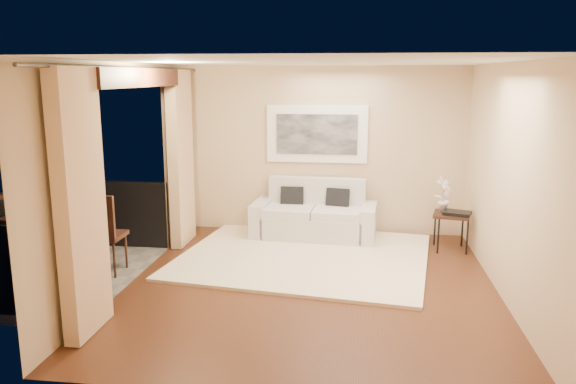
% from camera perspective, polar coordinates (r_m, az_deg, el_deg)
% --- Properties ---
extents(floor, '(5.00, 5.00, 0.00)m').
position_cam_1_polar(floor, '(7.05, 2.31, -9.44)').
color(floor, '#4F2917').
rests_on(floor, ground).
extents(room_shell, '(5.00, 6.40, 5.00)m').
position_cam_1_polar(room_shell, '(7.08, -15.31, 11.14)').
color(room_shell, white).
rests_on(room_shell, ground).
extents(balcony, '(1.81, 2.60, 1.17)m').
position_cam_1_polar(balcony, '(7.96, -22.27, -6.46)').
color(balcony, '#605B56').
rests_on(balcony, ground).
extents(curtains, '(0.16, 4.80, 2.64)m').
position_cam_1_polar(curtains, '(7.17, -14.65, 1.66)').
color(curtains, '#DAB186').
rests_on(curtains, ground).
extents(artwork, '(1.62, 0.07, 0.92)m').
position_cam_1_polar(artwork, '(9.08, 2.96, 5.90)').
color(artwork, white).
rests_on(artwork, room_shell).
extents(rug, '(3.77, 3.40, 0.04)m').
position_cam_1_polar(rug, '(8.06, 1.68, -6.49)').
color(rug, '#FFEDCD').
rests_on(rug, floor).
extents(sofa, '(1.98, 0.96, 0.93)m').
position_cam_1_polar(sofa, '(8.94, 2.71, -2.61)').
color(sofa, silver).
rests_on(sofa, floor).
extents(side_table, '(0.60, 0.60, 0.56)m').
position_cam_1_polar(side_table, '(8.61, 16.28, -2.49)').
color(side_table, black).
rests_on(side_table, floor).
extents(tray, '(0.45, 0.39, 0.05)m').
position_cam_1_polar(tray, '(8.54, 16.83, -2.06)').
color(tray, black).
rests_on(tray, side_table).
extents(orchid, '(0.33, 0.33, 0.53)m').
position_cam_1_polar(orchid, '(8.67, 15.53, -0.16)').
color(orchid, white).
rests_on(orchid, side_table).
extents(bistro_table, '(0.76, 0.76, 0.83)m').
position_cam_1_polar(bistro_table, '(7.77, -23.97, -2.68)').
color(bistro_table, black).
rests_on(bistro_table, balcony).
extents(balcony_chair_far, '(0.47, 0.48, 1.08)m').
position_cam_1_polar(balcony_chair_far, '(7.58, -18.48, -3.50)').
color(balcony_chair_far, black).
rests_on(balcony_chair_far, balcony).
extents(balcony_chair_near, '(0.48, 0.49, 1.07)m').
position_cam_1_polar(balcony_chair_near, '(6.86, -22.61, -5.46)').
color(balcony_chair_near, black).
rests_on(balcony_chair_near, balcony).
extents(ice_bucket, '(0.18, 0.18, 0.20)m').
position_cam_1_polar(ice_bucket, '(7.90, -24.87, -1.18)').
color(ice_bucket, white).
rests_on(ice_bucket, bistro_table).
extents(candle, '(0.06, 0.06, 0.07)m').
position_cam_1_polar(candle, '(7.79, -23.18, -1.71)').
color(candle, red).
rests_on(candle, bistro_table).
extents(vase, '(0.04, 0.04, 0.18)m').
position_cam_1_polar(vase, '(7.60, -24.83, -1.74)').
color(vase, silver).
rests_on(vase, bistro_table).
extents(glass_a, '(0.06, 0.06, 0.12)m').
position_cam_1_polar(glass_a, '(7.61, -23.81, -1.86)').
color(glass_a, silver).
rests_on(glass_a, bistro_table).
extents(glass_b, '(0.06, 0.06, 0.12)m').
position_cam_1_polar(glass_b, '(7.68, -22.98, -1.67)').
color(glass_b, white).
rests_on(glass_b, bistro_table).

